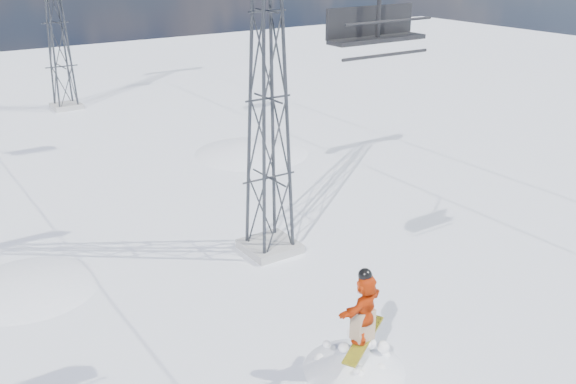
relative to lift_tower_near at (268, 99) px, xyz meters
name	(u,v)px	position (x,y,z in m)	size (l,w,h in m)	color
ground	(412,376)	(-0.80, -8.00, -5.47)	(120.00, 120.00, 0.00)	white
snow_terrain	(48,346)	(-5.57, 13.24, -15.06)	(39.00, 37.00, 22.00)	white
lift_tower_near	(268,99)	(0.00, 0.00, 0.00)	(5.20, 1.80, 11.43)	#999999
lift_tower_far	(56,23)	(0.00, 25.00, 0.00)	(5.20, 1.80, 11.43)	#999999
lift_chair_near	(375,27)	(-2.20, -7.56, 3.22)	(2.18, 0.63, 2.70)	black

